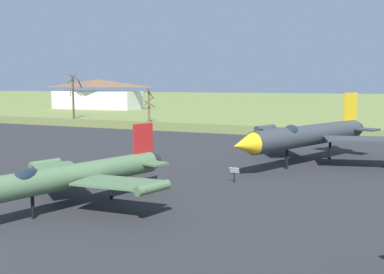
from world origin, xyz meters
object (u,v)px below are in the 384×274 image
visitor_building (97,94)px  jet_fighter_front_left (68,176)px  jet_fighter_rear_center (309,135)px  info_placard_rear_center (234,173)px

visitor_building → jet_fighter_front_left: bearing=-55.4°
jet_fighter_front_left → visitor_building: bearing=124.6°
jet_fighter_front_left → visitor_building: visitor_building is taller
jet_fighter_front_left → visitor_building: 95.17m
jet_fighter_front_left → jet_fighter_rear_center: bearing=62.4°
jet_fighter_rear_center → visitor_building: 87.50m
jet_fighter_front_left → jet_fighter_rear_center: size_ratio=0.78×
jet_fighter_front_left → jet_fighter_rear_center: jet_fighter_rear_center is taller
jet_fighter_front_left → info_placard_rear_center: jet_fighter_front_left is taller
jet_fighter_rear_center → visitor_building: size_ratio=0.68×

